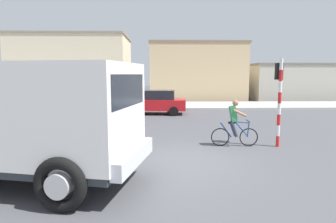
% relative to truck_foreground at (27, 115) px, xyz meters
% --- Properties ---
extents(ground_plane, '(120.00, 120.00, 0.00)m').
position_rel_truck_foreground_xyz_m(ground_plane, '(3.77, 1.77, -1.67)').
color(ground_plane, '#4C4C51').
extents(sidewalk_far, '(80.00, 5.00, 0.16)m').
position_rel_truck_foreground_xyz_m(sidewalk_far, '(3.77, 16.81, -1.59)').
color(sidewalk_far, '#ADADA8').
rests_on(sidewalk_far, ground).
extents(truck_foreground, '(5.81, 3.65, 2.90)m').
position_rel_truck_foreground_xyz_m(truck_foreground, '(0.00, 0.00, 0.00)').
color(truck_foreground, white).
rests_on(truck_foreground, ground).
extents(cyclist, '(1.73, 0.50, 1.72)m').
position_rel_truck_foreground_xyz_m(cyclist, '(5.91, 3.46, -0.80)').
color(cyclist, black).
rests_on(cyclist, ground).
extents(traffic_light_pole, '(0.24, 0.43, 3.20)m').
position_rel_truck_foreground_xyz_m(traffic_light_pole, '(7.50, 3.44, 0.40)').
color(traffic_light_pole, red).
rests_on(traffic_light_pole, ground).
extents(car_red_near, '(4.11, 2.09, 1.60)m').
position_rel_truck_foreground_xyz_m(car_red_near, '(-0.72, 7.51, -0.85)').
color(car_red_near, red).
rests_on(car_red_near, ground).
extents(car_white_mid, '(4.13, 2.13, 1.60)m').
position_rel_truck_foreground_xyz_m(car_white_mid, '(2.91, 12.25, -0.85)').
color(car_white_mid, red).
rests_on(car_white_mid, ground).
extents(pedestrian_near_kerb, '(0.34, 0.22, 1.62)m').
position_rel_truck_foreground_xyz_m(pedestrian_near_kerb, '(3.75, 11.94, -0.82)').
color(pedestrian_near_kerb, '#2D334C').
rests_on(pedestrian_near_kerb, ground).
extents(building_corner_left, '(11.63, 7.75, 6.68)m').
position_rel_truck_foreground_xyz_m(building_corner_left, '(-6.08, 24.87, 1.68)').
color(building_corner_left, beige).
rests_on(building_corner_left, ground).
extents(building_mid_block, '(9.60, 5.57, 5.80)m').
position_rel_truck_foreground_xyz_m(building_mid_block, '(6.91, 23.11, 1.23)').
color(building_mid_block, '#D1B284').
rests_on(building_mid_block, ground).
extents(building_corner_right, '(10.66, 6.35, 3.74)m').
position_rel_truck_foreground_xyz_m(building_corner_right, '(18.03, 24.09, 0.21)').
color(building_corner_right, '#B2AD9E').
rests_on(building_corner_right, ground).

